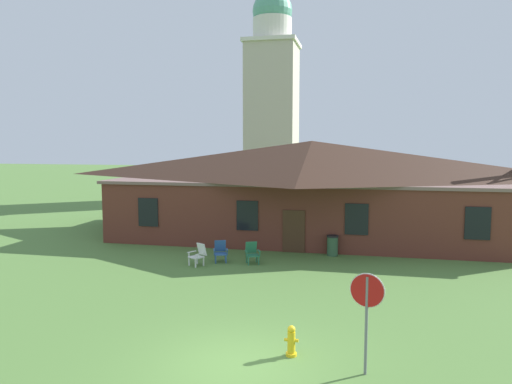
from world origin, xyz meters
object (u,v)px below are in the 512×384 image
(lawn_chair_near_door, at_px, (220,251))
(trash_bin, at_px, (332,245))
(lawn_chair_left_end, at_px, (252,252))
(fire_hydrant, at_px, (291,341))
(lawn_chair_by_porch, at_px, (198,254))
(stop_sign, at_px, (367,303))

(lawn_chair_near_door, height_order, trash_bin, trash_bin)
(lawn_chair_left_end, bearing_deg, trash_bin, 33.11)
(fire_hydrant, distance_m, trash_bin, 11.12)
(lawn_chair_near_door, bearing_deg, lawn_chair_left_end, 0.69)
(lawn_chair_by_porch, height_order, trash_bin, trash_bin)
(stop_sign, bearing_deg, lawn_chair_left_end, 117.30)
(lawn_chair_near_door, relative_size, trash_bin, 0.98)
(lawn_chair_left_end, distance_m, fire_hydrant, 9.39)
(lawn_chair_near_door, relative_size, fire_hydrant, 1.21)
(stop_sign, xyz_separation_m, trash_bin, (-1.44, 11.70, -1.21))
(lawn_chair_by_porch, bearing_deg, stop_sign, -50.47)
(lawn_chair_left_end, bearing_deg, lawn_chair_by_porch, -159.15)
(fire_hydrant, bearing_deg, lawn_chair_by_porch, 123.38)
(fire_hydrant, bearing_deg, trash_bin, 88.08)
(stop_sign, height_order, trash_bin, stop_sign)
(fire_hydrant, xyz_separation_m, trash_bin, (0.37, 11.12, 0.12))
(lawn_chair_by_porch, bearing_deg, lawn_chair_left_end, 20.85)
(fire_hydrant, relative_size, trash_bin, 0.81)
(lawn_chair_by_porch, bearing_deg, lawn_chair_near_door, 47.62)
(stop_sign, relative_size, lawn_chair_by_porch, 2.51)
(stop_sign, height_order, lawn_chair_near_door, stop_sign)
(lawn_chair_near_door, distance_m, lawn_chair_left_end, 1.47)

